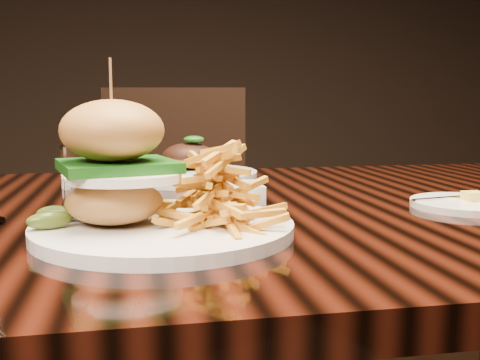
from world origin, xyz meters
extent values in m
plane|color=#463225|center=(0.00, 3.50, 1.40)|extent=(6.00, 0.00, 6.00)
cube|color=black|center=(0.00, 0.00, 0.73)|extent=(1.60, 0.90, 0.04)
cylinder|color=white|center=(-0.14, -0.17, 0.76)|extent=(0.31, 0.31, 0.01)
ellipsoid|color=#A36E34|center=(-0.19, -0.17, 0.79)|extent=(0.11, 0.11, 0.05)
ellipsoid|color=white|center=(-0.18, -0.19, 0.82)|extent=(0.13, 0.10, 0.01)
ellipsoid|color=orange|center=(-0.15, -0.20, 0.83)|extent=(0.02, 0.02, 0.01)
cube|color=#1D6719|center=(-0.19, -0.17, 0.83)|extent=(0.15, 0.14, 0.01)
ellipsoid|color=#A46A2D|center=(-0.19, -0.17, 0.87)|extent=(0.12, 0.12, 0.07)
cylinder|color=olive|center=(-0.19, -0.17, 0.91)|extent=(0.00, 0.00, 0.09)
ellipsoid|color=#2D4512|center=(-0.26, -0.19, 0.78)|extent=(0.05, 0.03, 0.02)
ellipsoid|color=#2D4512|center=(-0.26, -0.15, 0.78)|extent=(0.05, 0.03, 0.02)
cylinder|color=white|center=(0.32, -0.09, 0.76)|extent=(0.16, 0.16, 0.01)
cube|color=#EBD04C|center=(0.33, -0.09, 0.77)|extent=(0.03, 0.03, 0.01)
cube|color=silver|center=(0.31, -0.06, 0.76)|extent=(0.14, 0.03, 0.00)
cube|color=white|center=(-0.03, -0.04, 0.77)|extent=(0.09, 0.09, 0.04)
cylinder|color=white|center=(-0.24, -0.01, 0.80)|extent=(0.07, 0.07, 0.09)
cylinder|color=white|center=(-0.06, 0.28, 0.76)|extent=(0.27, 0.27, 0.02)
cylinder|color=white|center=(-0.06, 0.28, 0.76)|extent=(0.20, 0.20, 0.02)
ellipsoid|color=black|center=(-0.06, 0.28, 0.80)|extent=(0.11, 0.09, 0.05)
ellipsoid|color=#1D6719|center=(-0.05, 0.27, 0.83)|extent=(0.04, 0.03, 0.01)
cube|color=black|center=(-0.08, 0.80, 0.45)|extent=(0.54, 0.54, 0.06)
cube|color=black|center=(-0.04, 1.01, 0.70)|extent=(0.46, 0.14, 0.50)
cylinder|color=black|center=(-0.30, 0.65, 0.23)|extent=(0.04, 0.04, 0.45)
cylinder|color=black|center=(0.07, 0.58, 0.23)|extent=(0.04, 0.04, 0.45)
cylinder|color=black|center=(-0.23, 1.02, 0.23)|extent=(0.04, 0.04, 0.45)
cylinder|color=black|center=(0.15, 0.95, 0.23)|extent=(0.04, 0.04, 0.45)
camera|label=1|loc=(-0.17, -0.83, 0.91)|focal=42.00mm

